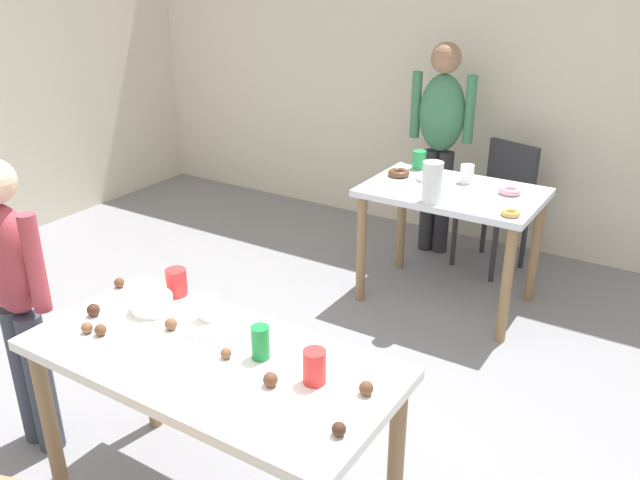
{
  "coord_description": "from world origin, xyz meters",
  "views": [
    {
      "loc": [
        1.44,
        -1.52,
        2.03
      ],
      "look_at": [
        0.05,
        0.7,
        0.9
      ],
      "focal_mm": 36.85,
      "sensor_mm": 36.0,
      "label": 1
    }
  ],
  "objects_px": {
    "dining_table_far": "(452,208)",
    "pitcher_far": "(432,182)",
    "person_girl_near": "(14,288)",
    "chair_far_table": "(500,198)",
    "person_adult_far": "(441,132)",
    "mixing_bowl": "(152,303)",
    "soda_can": "(261,342)",
    "dining_table_near": "(211,379)"
  },
  "relations": [
    {
      "from": "person_girl_near",
      "to": "person_adult_far",
      "type": "distance_m",
      "value": 2.99
    },
    {
      "from": "person_adult_far",
      "to": "pitcher_far",
      "type": "bearing_deg",
      "value": -69.9
    },
    {
      "from": "dining_table_far",
      "to": "pitcher_far",
      "type": "distance_m",
      "value": 0.36
    },
    {
      "from": "soda_can",
      "to": "dining_table_far",
      "type": "bearing_deg",
      "value": 92.92
    },
    {
      "from": "person_girl_near",
      "to": "mixing_bowl",
      "type": "distance_m",
      "value": 0.6
    },
    {
      "from": "soda_can",
      "to": "dining_table_near",
      "type": "bearing_deg",
      "value": -153.71
    },
    {
      "from": "dining_table_far",
      "to": "chair_far_table",
      "type": "bearing_deg",
      "value": 83.03
    },
    {
      "from": "person_adult_far",
      "to": "soda_can",
      "type": "xyz_separation_m",
      "value": [
        0.48,
        -2.75,
        -0.09
      ]
    },
    {
      "from": "dining_table_far",
      "to": "soda_can",
      "type": "height_order",
      "value": "soda_can"
    },
    {
      "from": "dining_table_near",
      "to": "pitcher_far",
      "type": "xyz_separation_m",
      "value": [
        0.04,
        1.86,
        0.22
      ]
    },
    {
      "from": "dining_table_near",
      "to": "mixing_bowl",
      "type": "relative_size",
      "value": 8.27
    },
    {
      "from": "mixing_bowl",
      "to": "person_girl_near",
      "type": "bearing_deg",
      "value": -159.49
    },
    {
      "from": "dining_table_far",
      "to": "person_girl_near",
      "type": "height_order",
      "value": "person_girl_near"
    },
    {
      "from": "person_girl_near",
      "to": "pitcher_far",
      "type": "relative_size",
      "value": 5.68
    },
    {
      "from": "chair_far_table",
      "to": "person_girl_near",
      "type": "bearing_deg",
      "value": -110.68
    },
    {
      "from": "dining_table_far",
      "to": "person_girl_near",
      "type": "xyz_separation_m",
      "value": [
        -1.02,
        -2.23,
        0.15
      ]
    },
    {
      "from": "dining_table_near",
      "to": "soda_can",
      "type": "relative_size",
      "value": 11.12
    },
    {
      "from": "chair_far_table",
      "to": "person_adult_far",
      "type": "distance_m",
      "value": 0.62
    },
    {
      "from": "chair_far_table",
      "to": "pitcher_far",
      "type": "relative_size",
      "value": 3.7
    },
    {
      "from": "dining_table_near",
      "to": "dining_table_far",
      "type": "height_order",
      "value": "same"
    },
    {
      "from": "mixing_bowl",
      "to": "soda_can",
      "type": "height_order",
      "value": "soda_can"
    },
    {
      "from": "chair_far_table",
      "to": "pitcher_far",
      "type": "distance_m",
      "value": 1.05
    },
    {
      "from": "dining_table_far",
      "to": "soda_can",
      "type": "bearing_deg",
      "value": -87.08
    },
    {
      "from": "person_girl_near",
      "to": "pitcher_far",
      "type": "bearing_deg",
      "value": 63.01
    },
    {
      "from": "dining_table_far",
      "to": "mixing_bowl",
      "type": "relative_size",
      "value": 6.33
    },
    {
      "from": "person_adult_far",
      "to": "person_girl_near",
      "type": "bearing_deg",
      "value": -102.38
    },
    {
      "from": "person_adult_far",
      "to": "dining_table_near",
      "type": "bearing_deg",
      "value": -83.59
    },
    {
      "from": "dining_table_near",
      "to": "person_girl_near",
      "type": "relative_size",
      "value": 1.02
    },
    {
      "from": "dining_table_near",
      "to": "person_adult_far",
      "type": "distance_m",
      "value": 2.86
    },
    {
      "from": "person_girl_near",
      "to": "person_adult_far",
      "type": "bearing_deg",
      "value": 77.62
    },
    {
      "from": "dining_table_far",
      "to": "person_girl_near",
      "type": "distance_m",
      "value": 2.46
    },
    {
      "from": "chair_far_table",
      "to": "soda_can",
      "type": "relative_size",
      "value": 7.13
    },
    {
      "from": "person_girl_near",
      "to": "dining_table_near",
      "type": "bearing_deg",
      "value": 5.55
    },
    {
      "from": "soda_can",
      "to": "pitcher_far",
      "type": "relative_size",
      "value": 0.52
    },
    {
      "from": "dining_table_far",
      "to": "chair_far_table",
      "type": "xyz_separation_m",
      "value": [
        0.09,
        0.7,
        -0.14
      ]
    },
    {
      "from": "dining_table_near",
      "to": "person_girl_near",
      "type": "height_order",
      "value": "person_girl_near"
    },
    {
      "from": "mixing_bowl",
      "to": "soda_can",
      "type": "bearing_deg",
      "value": -3.68
    },
    {
      "from": "soda_can",
      "to": "person_girl_near",
      "type": "bearing_deg",
      "value": -171.13
    },
    {
      "from": "dining_table_near",
      "to": "pitcher_far",
      "type": "relative_size",
      "value": 5.78
    },
    {
      "from": "chair_far_table",
      "to": "person_girl_near",
      "type": "distance_m",
      "value": 3.15
    },
    {
      "from": "chair_far_table",
      "to": "mixing_bowl",
      "type": "relative_size",
      "value": 5.3
    },
    {
      "from": "mixing_bowl",
      "to": "pitcher_far",
      "type": "bearing_deg",
      "value": 76.16
    }
  ]
}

